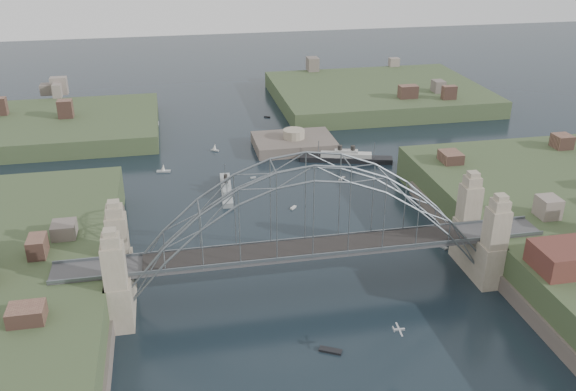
# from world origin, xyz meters

# --- Properties ---
(ground) EXTENTS (500.00, 500.00, 0.00)m
(ground) POSITION_xyz_m (0.00, 0.00, 0.00)
(ground) COLOR black
(ground) RESTS_ON ground
(bridge) EXTENTS (84.00, 13.80, 24.60)m
(bridge) POSITION_xyz_m (0.00, 0.00, 12.32)
(bridge) COLOR #444446
(bridge) RESTS_ON ground
(headland_nw) EXTENTS (60.00, 45.00, 9.00)m
(headland_nw) POSITION_xyz_m (-55.00, 95.00, 0.50)
(headland_nw) COLOR #354627
(headland_nw) RESTS_ON ground
(headland_ne) EXTENTS (70.00, 55.00, 9.50)m
(headland_ne) POSITION_xyz_m (50.00, 110.00, 0.75)
(headland_ne) COLOR #354627
(headland_ne) RESTS_ON ground
(fort_island) EXTENTS (22.00, 16.00, 9.40)m
(fort_island) POSITION_xyz_m (12.00, 70.00, -0.34)
(fort_island) COLOR #524841
(fort_island) RESTS_ON ground
(naval_cruiser_near) EXTENTS (3.46, 18.00, 5.37)m
(naval_cruiser_near) POSITION_xyz_m (-9.66, 43.98, 0.83)
(naval_cruiser_near) COLOR #8F9698
(naval_cruiser_near) RESTS_ON ground
(naval_cruiser_far) EXTENTS (4.54, 15.18, 5.08)m
(naval_cruiser_far) POSITION_xyz_m (-27.09, 91.50, 0.79)
(naval_cruiser_far) COLOR #8F9698
(naval_cruiser_far) RESTS_ON ground
(ocean_liner) EXTENTS (24.26, 9.86, 5.96)m
(ocean_liner) POSITION_xyz_m (23.48, 57.46, 0.92)
(ocean_liner) COLOR black
(ocean_liner) RESTS_ON ground
(aeroplane) EXTENTS (1.78, 3.32, 0.48)m
(aeroplane) POSITION_xyz_m (8.28, -21.19, 5.81)
(aeroplane) COLOR #AEAFB5
(small_boat_a) EXTENTS (2.58, 1.32, 0.45)m
(small_boat_a) POSITION_xyz_m (-23.83, 15.51, 0.15)
(small_boat_a) COLOR #B8B8B3
(small_boat_a) RESTS_ON ground
(small_boat_b) EXTENTS (1.72, 1.79, 0.45)m
(small_boat_b) POSITION_xyz_m (4.02, 32.27, 0.15)
(small_boat_b) COLOR #B8B8B3
(small_boat_b) RESTS_ON ground
(small_boat_c) EXTENTS (3.56, 2.62, 0.45)m
(small_boat_c) POSITION_xyz_m (-0.45, -17.09, 0.15)
(small_boat_c) COLOR #B8B8B3
(small_boat_c) RESTS_ON ground
(small_boat_d) EXTENTS (2.16, 2.40, 0.45)m
(small_boat_d) POSITION_xyz_m (19.15, 45.96, 0.15)
(small_boat_d) COLOR #B8B8B3
(small_boat_d) RESTS_ON ground
(small_boat_e) EXTENTS (3.58, 1.63, 2.38)m
(small_boat_e) POSITION_xyz_m (-24.02, 59.48, 0.68)
(small_boat_e) COLOR #B8B8B3
(small_boat_e) RESTS_ON ground
(small_boat_f) EXTENTS (1.44, 0.68, 0.45)m
(small_boat_f) POSITION_xyz_m (-2.29, 50.92, 0.15)
(small_boat_f) COLOR #B8B8B3
(small_boat_f) RESTS_ON ground
(small_boat_h) EXTENTS (2.27, 1.85, 2.38)m
(small_boat_h) POSITION_xyz_m (-9.88, 72.01, 0.90)
(small_boat_h) COLOR #B8B8B3
(small_boat_h) RESTS_ON ground
(small_boat_i) EXTENTS (1.39, 2.37, 2.38)m
(small_boat_i) POSITION_xyz_m (29.42, 9.28, 0.89)
(small_boat_i) COLOR #B8B8B3
(small_boat_i) RESTS_ON ground
(small_boat_k) EXTENTS (1.98, 1.49, 0.45)m
(small_boat_k) POSITION_xyz_m (9.34, 99.33, 0.15)
(small_boat_k) COLOR #B8B8B3
(small_boat_k) RESTS_ON ground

